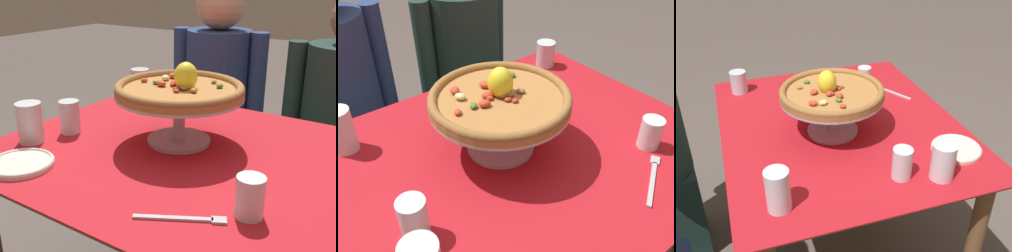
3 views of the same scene
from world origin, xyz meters
The scene contains 10 objects.
dining_table centered at (0.00, 0.00, 0.62)m, with size 1.08×0.91×0.74m.
pizza_stand centered at (-0.05, 0.04, 0.84)m, with size 0.38×0.38×0.15m.
pizza centered at (-0.05, 0.04, 0.91)m, with size 0.38×0.38×0.10m.
water_glass_front_left centered at (-0.42, -0.21, 0.79)m, with size 0.08×0.08×0.12m.
water_glass_side_left centered at (-0.38, -0.09, 0.78)m, with size 0.06×0.06×0.11m.
water_glass_front_right centered at (0.29, -0.22, 0.78)m, with size 0.06×0.06×0.09m.
water_glass_back_left centered at (-0.40, 0.31, 0.80)m, with size 0.07×0.07×0.13m.
side_plate centered at (-0.31, -0.34, 0.75)m, with size 0.18×0.18×0.02m.
dinner_fork centered at (0.19, -0.31, 0.74)m, with size 0.18×0.11×0.01m.
diner_left centered at (-0.29, 0.77, 0.57)m, with size 0.46×0.35×1.21m.
Camera 1 is at (0.56, -0.93, 1.22)m, focal length 43.17 mm.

